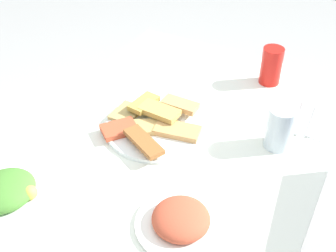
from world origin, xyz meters
TOP-DOWN VIEW (x-y plane):
  - dining_table at (0.00, 0.00)m, footprint 1.08×0.79m
  - pide_platter at (-0.01, -0.07)m, footprint 0.30×0.29m
  - salad_plate_greens at (0.38, -0.25)m, footprint 0.22×0.22m
  - salad_plate_rice at (0.26, 0.15)m, footprint 0.20×0.20m
  - soda_can at (-0.40, 0.14)m, footprint 0.09×0.09m
  - drinking_glass at (-0.10, 0.25)m, footprint 0.07×0.07m
  - paper_napkin at (-0.25, 0.30)m, footprint 0.17×0.17m
  - fork at (-0.25, 0.28)m, footprint 0.17×0.03m
  - spoon at (-0.25, 0.32)m, footprint 0.16×0.02m

SIDE VIEW (x-z plane):
  - dining_table at x=0.00m, z-range 0.27..0.97m
  - paper_napkin at x=-0.25m, z-range 0.70..0.71m
  - fork at x=-0.25m, z-range 0.71..0.71m
  - spoon at x=-0.25m, z-range 0.71..0.71m
  - pide_platter at x=-0.01m, z-range 0.69..0.74m
  - salad_plate_rice at x=0.26m, z-range 0.70..0.75m
  - salad_plate_greens at x=0.38m, z-range 0.69..0.75m
  - drinking_glass at x=-0.10m, z-range 0.70..0.82m
  - soda_can at x=-0.40m, z-range 0.70..0.82m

